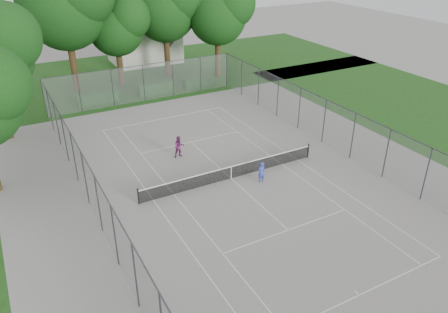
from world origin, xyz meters
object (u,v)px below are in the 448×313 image
tennis_net (231,172)px  house (143,29)px  girl_player (261,172)px  woman_player (179,147)px

tennis_net → house: (4.86, 30.57, 3.46)m
girl_player → tennis_net: bearing=-40.9°
girl_player → woman_player: (-3.29, 5.79, 0.10)m
house → woman_player: (-6.61, -26.03, -3.15)m
house → woman_player: 27.04m
house → girl_player: size_ratio=6.95×
tennis_net → girl_player: (1.54, -1.26, 0.20)m
woman_player → girl_player: bearing=-59.1°
woman_player → tennis_net: bearing=-67.6°
tennis_net → woman_player: (-1.75, 4.54, 0.30)m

